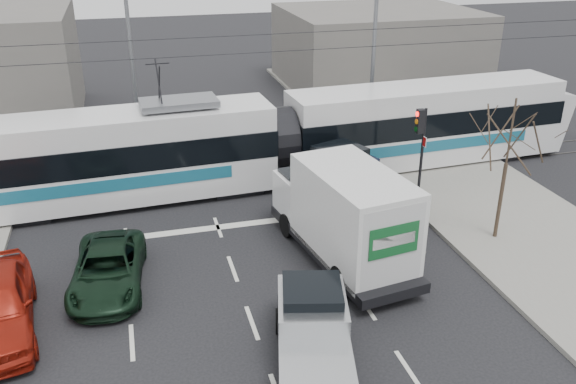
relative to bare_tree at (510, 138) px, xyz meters
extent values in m
plane|color=black|center=(-7.60, -2.50, -3.79)|extent=(120.00, 120.00, 0.00)
cube|color=gray|center=(1.40, -2.50, -3.72)|extent=(6.00, 60.00, 0.15)
cube|color=#33302D|center=(-7.60, 7.50, -3.78)|extent=(60.00, 1.60, 0.03)
cube|color=#65615C|center=(4.40, 21.50, -1.29)|extent=(12.00, 10.00, 5.00)
cylinder|color=#47382B|center=(0.00, 0.00, -2.27)|extent=(0.14, 0.14, 2.75)
cylinder|color=#47382B|center=(0.00, 0.00, 0.23)|extent=(0.07, 0.07, 2.25)
cylinder|color=black|center=(-1.00, 4.00, -1.84)|extent=(0.12, 0.12, 3.60)
cube|color=black|center=(-1.20, 4.00, -0.54)|extent=(0.28, 0.28, 0.95)
cylinder|color=#FF0C07|center=(-1.35, 4.00, -0.24)|extent=(0.06, 0.20, 0.20)
cylinder|color=orange|center=(-1.35, 4.00, -0.54)|extent=(0.06, 0.20, 0.20)
cylinder|color=#05330C|center=(-1.35, 4.00, -0.84)|extent=(0.06, 0.20, 0.20)
cube|color=white|center=(-1.02, 3.85, -1.34)|extent=(0.02, 0.30, 0.40)
cylinder|color=slate|center=(-0.10, 11.50, 0.71)|extent=(0.20, 0.20, 9.00)
cylinder|color=slate|center=(-11.60, 13.50, 0.71)|extent=(0.20, 0.20, 9.00)
cylinder|color=black|center=(-7.60, 7.50, 1.71)|extent=(60.00, 0.03, 0.03)
cylinder|color=black|center=(-7.60, 7.50, 2.41)|extent=(60.00, 0.03, 0.03)
cube|color=silver|center=(-12.86, 6.74, -2.78)|extent=(12.83, 3.36, 1.54)
cube|color=black|center=(-12.86, 6.74, -1.59)|extent=(12.89, 3.39, 1.05)
cube|color=silver|center=(-12.86, 6.74, -0.64)|extent=(12.82, 3.25, 0.98)
cube|color=#165972|center=(-12.78, 5.39, -2.50)|extent=(8.88, 0.51, 0.49)
cube|color=silver|center=(0.93, 7.50, -2.78)|extent=(12.83, 3.36, 1.54)
cube|color=black|center=(0.93, 7.50, -1.59)|extent=(12.89, 3.39, 1.05)
cube|color=silver|center=(0.93, 7.50, -0.64)|extent=(12.82, 3.25, 0.98)
cube|color=#165972|center=(1.00, 6.15, -2.50)|extent=(8.88, 0.51, 0.49)
cylinder|color=black|center=(-5.96, 7.12, -1.80)|extent=(1.13, 2.61, 2.56)
cube|color=slate|center=(-10.10, 6.89, 0.07)|extent=(3.04, 1.76, 0.25)
cube|color=black|center=(-16.30, 6.55, -3.61)|extent=(2.09, 2.37, 0.36)
cube|color=black|center=(-8.03, 7.00, -3.61)|extent=(2.09, 2.37, 0.36)
cube|color=black|center=(-3.90, 7.23, -3.61)|extent=(2.09, 2.37, 0.36)
cube|color=black|center=(4.38, 7.69, -3.61)|extent=(2.09, 2.37, 0.36)
cube|color=black|center=(-8.24, -4.90, -3.30)|extent=(2.96, 5.42, 0.22)
cube|color=#B3B5B8|center=(-8.01, -4.00, -2.68)|extent=(2.21, 2.51, 1.02)
cube|color=black|center=(-7.99, -3.92, -2.15)|extent=(1.83, 1.86, 0.49)
cube|color=#B3B5B8|center=(-7.72, -2.80, -2.89)|extent=(1.86, 1.30, 0.49)
cube|color=#B3B5B8|center=(-8.51, -6.00, -2.95)|extent=(2.24, 2.66, 0.58)
cylinder|color=black|center=(-8.63, -3.11, -3.44)|extent=(0.41, 0.75, 0.71)
cylinder|color=black|center=(-7.05, -3.50, -3.44)|extent=(0.41, 0.75, 0.71)
cube|color=black|center=(-5.67, 0.22, -3.27)|extent=(3.26, 6.97, 0.34)
cube|color=white|center=(-6.05, 2.74, -2.45)|extent=(2.40, 1.91, 1.53)
cube|color=black|center=(-6.07, 2.87, -1.88)|extent=(2.02, 1.34, 0.57)
cube|color=silver|center=(-5.57, -0.45, -1.85)|extent=(2.95, 4.85, 2.82)
cube|color=silver|center=(-5.24, -2.68, -1.85)|extent=(2.01, 0.35, 2.49)
cube|color=#124F24|center=(-5.23, -2.73, -1.63)|extent=(1.59, 0.26, 0.96)
cube|color=black|center=(-5.21, -2.90, -3.36)|extent=(2.08, 0.54, 0.17)
cylinder|color=black|center=(-6.99, 2.19, -3.36)|extent=(0.41, 0.89, 0.86)
cylinder|color=black|center=(-4.99, 2.49, -3.36)|extent=(0.41, 0.89, 0.86)
cylinder|color=black|center=(-6.40, -1.79, -3.31)|extent=(0.43, 0.99, 0.96)
cylinder|color=black|center=(-4.40, -1.49, -3.31)|extent=(0.43, 0.99, 0.96)
cube|color=black|center=(-3.87, 3.54, -3.20)|extent=(3.76, 5.74, 0.27)
cube|color=black|center=(-4.21, 4.45, -2.45)|extent=(2.63, 2.81, 1.24)
cube|color=black|center=(-4.25, 4.55, -1.80)|extent=(2.16, 2.11, 0.59)
cube|color=black|center=(-4.66, 5.66, -2.69)|extent=(2.11, 1.58, 0.59)
cube|color=black|center=(-3.45, 2.43, -2.77)|extent=(2.68, 2.96, 0.70)
cube|color=silver|center=(-2.95, 1.12, -3.06)|extent=(1.78, 0.83, 0.19)
cube|color=#590505|center=(-3.81, 0.91, -2.66)|extent=(0.17, 0.13, 0.30)
cube|color=#590505|center=(-2.17, 1.53, -2.66)|extent=(0.17, 0.13, 0.30)
cylinder|color=black|center=(-5.33, 4.83, -3.36)|extent=(0.59, 0.91, 0.86)
cylinder|color=black|center=(-3.62, 5.48, -3.36)|extent=(0.59, 0.91, 0.86)
cylinder|color=black|center=(-4.12, 1.60, -3.36)|extent=(0.59, 0.91, 0.86)
cylinder|color=black|center=(-2.40, 2.25, -3.36)|extent=(0.59, 0.91, 0.86)
imported|color=black|center=(-13.15, 0.44, -3.17)|extent=(2.51, 4.67, 1.25)
camera|label=1|loc=(-12.01, -16.38, 6.62)|focal=38.00mm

